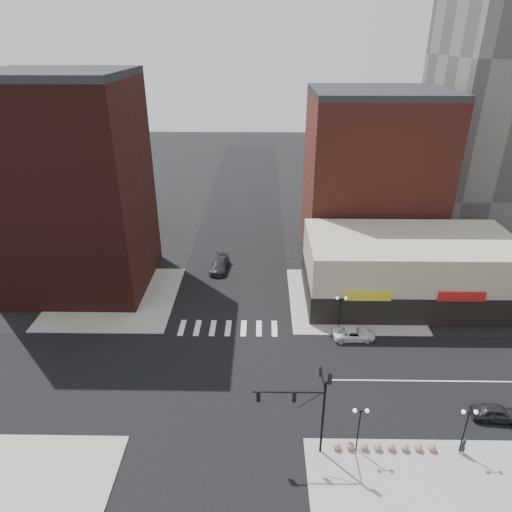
{
  "coord_description": "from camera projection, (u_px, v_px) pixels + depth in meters",
  "views": [
    {
      "loc": [
        3.62,
        -33.38,
        29.19
      ],
      "look_at": [
        3.04,
        3.88,
        11.0
      ],
      "focal_mm": 32.0,
      "sensor_mm": 36.0,
      "label": 1
    }
  ],
  "objects": [
    {
      "name": "ground",
      "position": [
        223.0,
        379.0,
        42.85
      ],
      "size": [
        240.0,
        240.0,
        0.0
      ],
      "primitive_type": "plane",
      "color": "black",
      "rests_on": "ground"
    },
    {
      "name": "road_ew",
      "position": [
        223.0,
        379.0,
        42.84
      ],
      "size": [
        200.0,
        14.0,
        0.02
      ],
      "primitive_type": "cube",
      "color": "black",
      "rests_on": "ground"
    },
    {
      "name": "road_ns",
      "position": [
        223.0,
        379.0,
        42.84
      ],
      "size": [
        14.0,
        200.0,
        0.02
      ],
      "primitive_type": "cube",
      "color": "black",
      "rests_on": "ground"
    },
    {
      "name": "sidewalk_nw",
      "position": [
        115.0,
        297.0,
        56.05
      ],
      "size": [
        15.0,
        15.0,
        0.12
      ],
      "primitive_type": "cube",
      "color": "gray",
      "rests_on": "ground"
    },
    {
      "name": "sidewalk_ne",
      "position": [
        351.0,
        299.0,
        55.65
      ],
      "size": [
        15.0,
        15.0,
        0.12
      ],
      "primitive_type": "cube",
      "color": "gray",
      "rests_on": "ground"
    },
    {
      "name": "building_nw",
      "position": [
        73.0,
        190.0,
        54.25
      ],
      "size": [
        16.0,
        15.0,
        25.0
      ],
      "primitive_type": "cube",
      "color": "#371511",
      "rests_on": "ground"
    },
    {
      "name": "building_nw_low",
      "position": [
        35.0,
        199.0,
        71.21
      ],
      "size": [
        20.0,
        18.0,
        12.0
      ],
      "primitive_type": "cube",
      "color": "#371511",
      "rests_on": "ground"
    },
    {
      "name": "building_ne_midrise",
      "position": [
        372.0,
        177.0,
        64.27
      ],
      "size": [
        18.0,
        15.0,
        22.0
      ],
      "primitive_type": "cube",
      "color": "maroon",
      "rests_on": "ground"
    },
    {
      "name": "building_ne_row",
      "position": [
        407.0,
        274.0,
        54.58
      ],
      "size": [
        24.2,
        12.2,
        8.0
      ],
      "color": "#B3A68E",
      "rests_on": "ground"
    },
    {
      "name": "traffic_signal",
      "position": [
        310.0,
        400.0,
        33.53
      ],
      "size": [
        5.59,
        3.09,
        7.77
      ],
      "color": "black",
      "rests_on": "ground"
    },
    {
      "name": "street_lamp_se_a",
      "position": [
        360.0,
        419.0,
        34.06
      ],
      "size": [
        1.22,
        0.32,
        4.16
      ],
      "color": "black",
      "rests_on": "sidewalk_se"
    },
    {
      "name": "street_lamp_se_b",
      "position": [
        467.0,
        420.0,
        33.95
      ],
      "size": [
        1.22,
        0.32,
        4.16
      ],
      "color": "black",
      "rests_on": "sidewalk_se"
    },
    {
      "name": "street_lamp_ne",
      "position": [
        341.0,
        305.0,
        48.42
      ],
      "size": [
        1.22,
        0.32,
        4.16
      ],
      "color": "black",
      "rests_on": "sidewalk_ne"
    },
    {
      "name": "bollard_row",
      "position": [
        384.0,
        447.0,
        35.29
      ],
      "size": [
        7.96,
        0.61,
        0.61
      ],
      "color": "#A0796E",
      "rests_on": "sidewalk_se"
    },
    {
      "name": "white_suv",
      "position": [
        354.0,
        334.0,
        48.23
      ],
      "size": [
        4.5,
        2.21,
        1.23
      ],
      "primitive_type": "imported",
      "rotation": [
        0.0,
        0.0,
        1.61
      ],
      "color": "white",
      "rests_on": "ground"
    },
    {
      "name": "dark_sedan_east",
      "position": [
        496.0,
        413.0,
        38.1
      ],
      "size": [
        4.17,
        2.01,
        1.37
      ],
      "primitive_type": "imported",
      "rotation": [
        0.0,
        0.0,
        1.47
      ],
      "color": "black",
      "rests_on": "ground"
    },
    {
      "name": "dark_sedan_north",
      "position": [
        220.0,
        265.0,
        62.33
      ],
      "size": [
        2.64,
        5.45,
        1.53
      ],
      "primitive_type": "imported",
      "rotation": [
        0.0,
        0.0,
        -0.1
      ],
      "color": "black",
      "rests_on": "ground"
    },
    {
      "name": "pedestrian",
      "position": [
        463.0,
        446.0,
        34.8
      ],
      "size": [
        0.63,
        0.5,
        1.5
      ],
      "primitive_type": "imported",
      "rotation": [
        0.0,
        0.0,
        3.44
      ],
      "color": "#242227",
      "rests_on": "sidewalk_se"
    }
  ]
}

